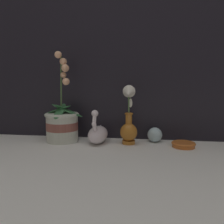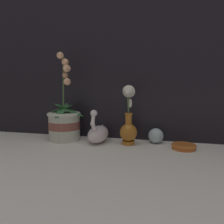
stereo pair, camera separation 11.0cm
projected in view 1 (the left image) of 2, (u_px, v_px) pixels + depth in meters
name	position (u px, v px, depth m)	size (l,w,h in m)	color
ground_plane	(116.00, 149.00, 1.01)	(2.80, 2.80, 0.00)	silver
window_backdrop	(121.00, 28.00, 1.16)	(2.80, 0.03, 1.20)	black
orchid_potted_plant	(62.00, 123.00, 1.15)	(0.23, 0.22, 0.46)	beige
swan_figurine	(98.00, 133.00, 1.12)	(0.10, 0.20, 0.18)	white
blue_vase	(129.00, 122.00, 1.08)	(0.09, 0.12, 0.30)	#B26B23
glass_sphere	(155.00, 135.00, 1.14)	(0.08, 0.08, 0.08)	silver
amber_dish	(183.00, 144.00, 1.04)	(0.11, 0.11, 0.02)	#C66628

